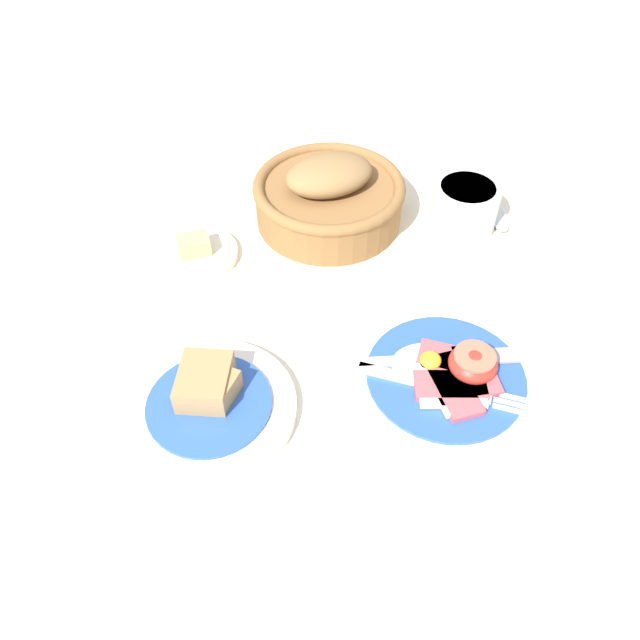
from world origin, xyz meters
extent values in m
plane|color=beige|center=(0.00, 0.00, 0.00)|extent=(3.00, 3.00, 0.00)
cylinder|color=silver|center=(0.06, 0.02, 0.01)|extent=(0.24, 0.24, 0.01)
cylinder|color=#2D56B7|center=(0.06, 0.02, 0.01)|extent=(0.17, 0.17, 0.00)
cube|color=#BC5156|center=(0.10, 0.02, 0.02)|extent=(0.04, 0.07, 0.01)
cube|color=beige|center=(0.08, 0.02, 0.02)|extent=(0.02, 0.06, 0.01)
cube|color=#BC5156|center=(0.06, 0.00, 0.02)|extent=(0.08, 0.04, 0.01)
cube|color=beige|center=(0.06, -0.02, 0.02)|extent=(0.07, 0.02, 0.01)
cube|color=#BC5156|center=(0.07, 0.00, 0.02)|extent=(0.05, 0.09, 0.01)
cube|color=beige|center=(0.05, 0.00, 0.02)|extent=(0.03, 0.08, 0.01)
cube|color=#BC5156|center=(0.07, 0.03, 0.02)|extent=(0.08, 0.06, 0.01)
cube|color=beige|center=(0.07, 0.02, 0.02)|extent=(0.06, 0.04, 0.01)
ellipsoid|color=red|center=(0.09, 0.02, 0.03)|extent=(0.05, 0.05, 0.03)
cylinder|color=#DB664C|center=(0.09, 0.02, 0.04)|extent=(0.04, 0.04, 0.00)
ellipsoid|color=white|center=(0.05, 0.03, 0.02)|extent=(0.07, 0.06, 0.01)
ellipsoid|color=yellow|center=(0.05, 0.03, 0.03)|extent=(0.02, 0.02, 0.01)
cube|color=silver|center=(0.02, 0.01, 0.02)|extent=(0.10, 0.05, 0.00)
cube|color=silver|center=(0.09, -0.01, 0.02)|extent=(0.03, 0.03, 0.00)
cube|color=silver|center=(0.12, -0.04, 0.02)|extent=(0.04, 0.02, 0.00)
cube|color=silver|center=(0.12, -0.03, 0.02)|extent=(0.04, 0.02, 0.00)
cube|color=silver|center=(0.13, -0.02, 0.02)|extent=(0.04, 0.02, 0.00)
cube|color=silver|center=(0.02, 0.04, 0.02)|extent=(0.11, 0.02, 0.00)
cube|color=#9EA0A5|center=(0.11, 0.04, 0.02)|extent=(0.08, 0.02, 0.00)
cylinder|color=silver|center=(-0.18, 0.01, 0.01)|extent=(0.18, 0.18, 0.01)
cylinder|color=#2D56B7|center=(-0.18, 0.01, 0.01)|extent=(0.13, 0.13, 0.00)
cube|color=#9E7A4C|center=(-0.18, 0.02, 0.03)|extent=(0.06, 0.06, 0.03)
cube|color=#9E7A4C|center=(-0.19, 0.02, 0.03)|extent=(0.06, 0.07, 0.03)
cylinder|color=white|center=(0.15, 0.28, 0.03)|extent=(0.09, 0.09, 0.07)
cylinder|color=white|center=(0.15, 0.28, 0.06)|extent=(0.07, 0.07, 0.01)
cylinder|color=brown|center=(-0.03, 0.32, 0.03)|extent=(0.20, 0.20, 0.06)
torus|color=brown|center=(-0.03, 0.32, 0.06)|extent=(0.20, 0.20, 0.02)
ellipsoid|color=olive|center=(-0.03, 0.32, 0.07)|extent=(0.14, 0.11, 0.04)
cylinder|color=silver|center=(-0.21, 0.25, 0.01)|extent=(0.11, 0.11, 0.01)
cube|color=#F4E06B|center=(-0.21, 0.25, 0.02)|extent=(0.05, 0.04, 0.02)
cube|color=silver|center=(0.20, 0.19, 0.00)|extent=(0.02, 0.11, 0.01)
ellipsoid|color=silver|center=(0.21, 0.29, 0.01)|extent=(0.03, 0.07, 0.01)
camera|label=1|loc=(-0.11, -0.37, 0.54)|focal=35.00mm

